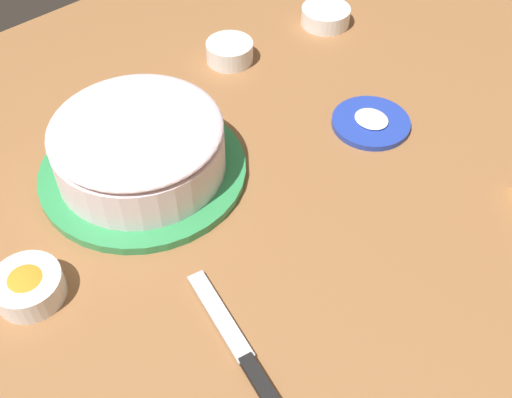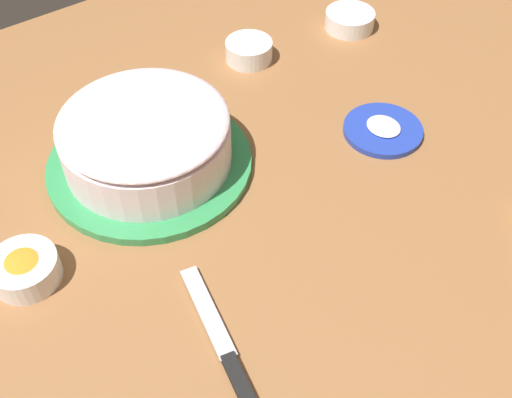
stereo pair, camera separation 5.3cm
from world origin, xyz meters
name	(u,v)px [view 1 (the left image)]	position (x,y,z in m)	size (l,w,h in m)	color
ground_plane	(322,240)	(0.00, 0.00, 0.00)	(1.54, 1.54, 0.00)	#936038
frosted_cake	(139,149)	(-0.27, -0.11, 0.05)	(0.31, 0.31, 0.11)	#339351
frosting_tub_lid	(371,122)	(-0.12, 0.23, 0.01)	(0.13, 0.13, 0.02)	#233DAD
spreading_knife	(245,357)	(0.06, -0.20, 0.01)	(0.23, 0.07, 0.01)	silver
sprinkle_bowl_orange	(28,286)	(-0.19, -0.34, 0.02)	(0.09, 0.09, 0.04)	white
sprinkle_bowl_green	(326,16)	(-0.37, 0.39, 0.02)	(0.09, 0.09, 0.03)	white
sprinkle_bowl_rainbow	(230,51)	(-0.41, 0.18, 0.02)	(0.08, 0.08, 0.04)	white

